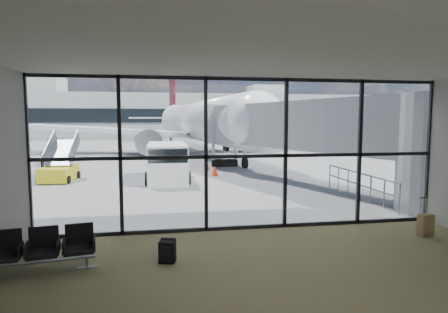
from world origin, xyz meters
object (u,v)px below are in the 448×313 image
object	(u,v)px
suitcase	(426,225)
mobile_stairs	(59,171)
belt_loader	(55,156)
seating_row	(43,247)
backpack	(167,252)
airliner	(197,122)
service_van	(167,162)

from	to	relation	value
suitcase	mobile_stairs	xyz separation A→B (m)	(-12.74, 11.95, 0.18)
suitcase	belt_loader	size ratio (longest dim) A/B	0.26
seating_row	belt_loader	distance (m)	21.03
backpack	belt_loader	size ratio (longest dim) A/B	0.13
suitcase	airliner	size ratio (longest dim) A/B	0.03
seating_row	service_van	size ratio (longest dim) A/B	0.46
mobile_stairs	seating_row	bearing A→B (deg)	-73.90
airliner	belt_loader	distance (m)	15.86
suitcase	service_van	size ratio (longest dim) A/B	0.24
suitcase	airliner	distance (m)	30.65
backpack	mobile_stairs	distance (m)	13.89
backpack	suitcase	size ratio (longest dim) A/B	0.50
belt_loader	airliner	bearing A→B (deg)	31.02
seating_row	airliner	size ratio (longest dim) A/B	0.05
suitcase	service_van	world-z (taller)	service_van
seating_row	backpack	world-z (taller)	seating_row
suitcase	mobile_stairs	world-z (taller)	mobile_stairs
service_van	belt_loader	size ratio (longest dim) A/B	1.07
backpack	belt_loader	xyz separation A→B (m)	(-7.75, 20.38, 0.37)
service_van	mobile_stairs	xyz separation A→B (m)	(-5.73, 1.02, -0.52)
backpack	airliner	xyz separation A→B (m)	(3.68, 31.10, 2.80)
mobile_stairs	service_van	bearing A→B (deg)	-6.66
seating_row	belt_loader	xyz separation A→B (m)	(-5.10, 20.40, 0.11)
suitcase	belt_loader	bearing A→B (deg)	116.91
belt_loader	mobile_stairs	world-z (taller)	mobile_stairs
belt_loader	service_van	bearing A→B (deg)	-59.57
seating_row	mobile_stairs	distance (m)	13.08
seating_row	backpack	distance (m)	2.66
service_van	belt_loader	distance (m)	11.76
backpack	airliner	world-z (taller)	airliner
backpack	service_van	xyz separation A→B (m)	(0.21, 11.72, 0.76)
belt_loader	mobile_stairs	bearing A→B (deg)	-85.95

